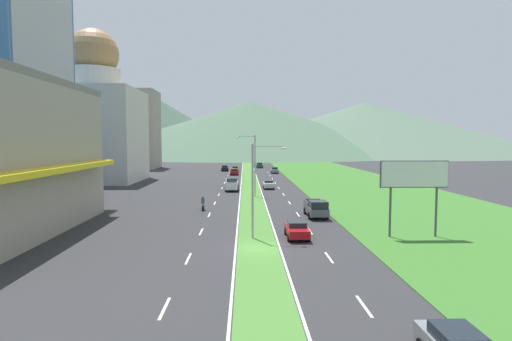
# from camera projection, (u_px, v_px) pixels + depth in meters

# --- Properties ---
(ground_plane) EXTENTS (600.00, 600.00, 0.00)m
(ground_plane) POSITION_uv_depth(u_px,v_px,m) (258.00, 249.00, 32.14)
(ground_plane) COLOR #2D2D30
(grass_median) EXTENTS (3.20, 240.00, 0.06)m
(grass_median) POSITION_uv_depth(u_px,v_px,m) (249.00, 178.00, 91.96)
(grass_median) COLOR #477F33
(grass_median) RESTS_ON ground_plane
(grass_verge_right) EXTENTS (24.00, 240.00, 0.06)m
(grass_verge_right) POSITION_uv_depth(u_px,v_px,m) (340.00, 178.00, 92.52)
(grass_verge_right) COLOR #387028
(grass_verge_right) RESTS_ON ground_plane
(lane_dash_left_1) EXTENTS (0.16, 2.80, 0.01)m
(lane_dash_left_1) POSITION_uv_depth(u_px,v_px,m) (165.00, 308.00, 20.78)
(lane_dash_left_1) COLOR silver
(lane_dash_left_1) RESTS_ON ground_plane
(lane_dash_left_2) EXTENTS (0.16, 2.80, 0.01)m
(lane_dash_left_2) POSITION_uv_depth(u_px,v_px,m) (188.00, 259.00, 29.50)
(lane_dash_left_2) COLOR silver
(lane_dash_left_2) RESTS_ON ground_plane
(lane_dash_left_3) EXTENTS (0.16, 2.80, 0.01)m
(lane_dash_left_3) POSITION_uv_depth(u_px,v_px,m) (201.00, 232.00, 38.22)
(lane_dash_left_3) COLOR silver
(lane_dash_left_3) RESTS_ON ground_plane
(lane_dash_left_4) EXTENTS (0.16, 2.80, 0.01)m
(lane_dash_left_4) POSITION_uv_depth(u_px,v_px,m) (209.00, 215.00, 46.94)
(lane_dash_left_4) COLOR silver
(lane_dash_left_4) RESTS_ON ground_plane
(lane_dash_left_5) EXTENTS (0.16, 2.80, 0.01)m
(lane_dash_left_5) POSITION_uv_depth(u_px,v_px,m) (215.00, 203.00, 55.66)
(lane_dash_left_5) COLOR silver
(lane_dash_left_5) RESTS_ON ground_plane
(lane_dash_left_6) EXTENTS (0.16, 2.80, 0.01)m
(lane_dash_left_6) POSITION_uv_depth(u_px,v_px,m) (219.00, 195.00, 64.38)
(lane_dash_left_6) COLOR silver
(lane_dash_left_6) RESTS_ON ground_plane
(lane_dash_left_7) EXTENTS (0.16, 2.80, 0.01)m
(lane_dash_left_7) POSITION_uv_depth(u_px,v_px,m) (222.00, 188.00, 73.10)
(lane_dash_left_7) COLOR silver
(lane_dash_left_7) RESTS_ON ground_plane
(lane_dash_left_8) EXTENTS (0.16, 2.80, 0.01)m
(lane_dash_left_8) POSITION_uv_depth(u_px,v_px,m) (224.00, 183.00, 81.82)
(lane_dash_left_8) COLOR silver
(lane_dash_left_8) RESTS_ON ground_plane
(lane_dash_left_9) EXTENTS (0.16, 2.80, 0.01)m
(lane_dash_left_9) POSITION_uv_depth(u_px,v_px,m) (226.00, 179.00, 90.53)
(lane_dash_left_9) COLOR silver
(lane_dash_left_9) RESTS_ON ground_plane
(lane_dash_left_10) EXTENTS (0.16, 2.80, 0.01)m
(lane_dash_left_10) POSITION_uv_depth(u_px,v_px,m) (228.00, 176.00, 99.25)
(lane_dash_left_10) COLOR silver
(lane_dash_left_10) RESTS_ON ground_plane
(lane_dash_left_11) EXTENTS (0.16, 2.80, 0.01)m
(lane_dash_left_11) POSITION_uv_depth(u_px,v_px,m) (229.00, 173.00, 107.97)
(lane_dash_left_11) COLOR silver
(lane_dash_left_11) RESTS_ON ground_plane
(lane_dash_right_1) EXTENTS (0.16, 2.80, 0.01)m
(lane_dash_right_1) POSITION_uv_depth(u_px,v_px,m) (364.00, 306.00, 21.06)
(lane_dash_right_1) COLOR silver
(lane_dash_right_1) RESTS_ON ground_plane
(lane_dash_right_2) EXTENTS (0.16, 2.80, 0.01)m
(lane_dash_right_2) POSITION_uv_depth(u_px,v_px,m) (329.00, 258.00, 29.78)
(lane_dash_right_2) COLOR silver
(lane_dash_right_2) RESTS_ON ground_plane
(lane_dash_right_3) EXTENTS (0.16, 2.80, 0.01)m
(lane_dash_right_3) POSITION_uv_depth(u_px,v_px,m) (310.00, 231.00, 38.50)
(lane_dash_right_3) COLOR silver
(lane_dash_right_3) RESTS_ON ground_plane
(lane_dash_right_4) EXTENTS (0.16, 2.80, 0.01)m
(lane_dash_right_4) POSITION_uv_depth(u_px,v_px,m) (298.00, 214.00, 47.22)
(lane_dash_right_4) COLOR silver
(lane_dash_right_4) RESTS_ON ground_plane
(lane_dash_right_5) EXTENTS (0.16, 2.80, 0.01)m
(lane_dash_right_5) POSITION_uv_depth(u_px,v_px,m) (290.00, 203.00, 55.94)
(lane_dash_right_5) COLOR silver
(lane_dash_right_5) RESTS_ON ground_plane
(lane_dash_right_6) EXTENTS (0.16, 2.80, 0.01)m
(lane_dash_right_6) POSITION_uv_depth(u_px,v_px,m) (284.00, 194.00, 64.66)
(lane_dash_right_6) COLOR silver
(lane_dash_right_6) RESTS_ON ground_plane
(lane_dash_right_7) EXTENTS (0.16, 2.80, 0.01)m
(lane_dash_right_7) POSITION_uv_depth(u_px,v_px,m) (279.00, 188.00, 73.38)
(lane_dash_right_7) COLOR silver
(lane_dash_right_7) RESTS_ON ground_plane
(lane_dash_right_8) EXTENTS (0.16, 2.80, 0.01)m
(lane_dash_right_8) POSITION_uv_depth(u_px,v_px,m) (275.00, 183.00, 82.10)
(lane_dash_right_8) COLOR silver
(lane_dash_right_8) RESTS_ON ground_plane
(lane_dash_right_9) EXTENTS (0.16, 2.80, 0.01)m
(lane_dash_right_9) POSITION_uv_depth(u_px,v_px,m) (272.00, 179.00, 90.81)
(lane_dash_right_9) COLOR silver
(lane_dash_right_9) RESTS_ON ground_plane
(lane_dash_right_10) EXTENTS (0.16, 2.80, 0.01)m
(lane_dash_right_10) POSITION_uv_depth(u_px,v_px,m) (270.00, 175.00, 99.53)
(lane_dash_right_10) COLOR silver
(lane_dash_right_10) RESTS_ON ground_plane
(lane_dash_right_11) EXTENTS (0.16, 2.80, 0.01)m
(lane_dash_right_11) POSITION_uv_depth(u_px,v_px,m) (268.00, 173.00, 108.25)
(lane_dash_right_11) COLOR silver
(lane_dash_right_11) RESTS_ON ground_plane
(edge_line_median_left) EXTENTS (0.16, 240.00, 0.01)m
(edge_line_median_left) POSITION_uv_depth(u_px,v_px,m) (242.00, 178.00, 91.91)
(edge_line_median_left) COLOR silver
(edge_line_median_left) RESTS_ON ground_plane
(edge_line_median_right) EXTENTS (0.16, 240.00, 0.01)m
(edge_line_median_right) POSITION_uv_depth(u_px,v_px,m) (257.00, 178.00, 92.01)
(edge_line_median_right) COLOR silver
(edge_line_median_right) RESTS_ON ground_plane
(domed_building) EXTENTS (17.80, 17.80, 31.13)m
(domed_building) POSITION_uv_depth(u_px,v_px,m) (95.00, 121.00, 84.36)
(domed_building) COLOR beige
(domed_building) RESTS_ON ground_plane
(midrise_colored) EXTENTS (12.52, 12.52, 23.49)m
(midrise_colored) POSITION_uv_depth(u_px,v_px,m) (136.00, 130.00, 123.81)
(midrise_colored) COLOR #9E9384
(midrise_colored) RESTS_ON ground_plane
(hill_far_left) EXTENTS (132.61, 132.61, 38.74)m
(hill_far_left) POSITION_uv_depth(u_px,v_px,m) (158.00, 125.00, 296.97)
(hill_far_left) COLOR #3D5647
(hill_far_left) RESTS_ON ground_plane
(hill_far_center) EXTENTS (208.90, 208.90, 32.68)m
(hill_far_center) POSITION_uv_depth(u_px,v_px,m) (250.00, 128.00, 258.44)
(hill_far_center) COLOR #47664C
(hill_far_center) RESTS_ON ground_plane
(hill_far_right) EXTENTS (221.51, 221.51, 33.88)m
(hill_far_right) POSITION_uv_depth(u_px,v_px,m) (364.00, 128.00, 276.64)
(hill_far_right) COLOR #516B56
(hill_far_right) RESTS_ON ground_plane
(street_lamp_near) EXTENTS (3.02, 0.48, 8.19)m
(street_lamp_near) POSITION_uv_depth(u_px,v_px,m) (257.00, 184.00, 35.16)
(street_lamp_near) COLOR #99999E
(street_lamp_near) RESTS_ON ground_plane
(street_lamp_mid) EXTENTS (2.92, 0.28, 9.30)m
(street_lamp_mid) POSITION_uv_depth(u_px,v_px,m) (253.00, 161.00, 61.69)
(street_lamp_mid) COLOR #99999E
(street_lamp_mid) RESTS_ON ground_plane
(billboard_roadside) EXTENTS (6.01, 0.28, 6.76)m
(billboard_roadside) POSITION_uv_depth(u_px,v_px,m) (414.00, 178.00, 35.62)
(billboard_roadside) COLOR #4C4C51
(billboard_roadside) RESTS_ON ground_plane
(car_0) EXTENTS (1.96, 4.57, 1.59)m
(car_0) POSITION_uv_depth(u_px,v_px,m) (260.00, 165.00, 127.99)
(car_0) COLOR #0C5128
(car_0) RESTS_ON ground_plane
(car_1) EXTENTS (1.85, 4.47, 1.57)m
(car_1) POSITION_uv_depth(u_px,v_px,m) (275.00, 170.00, 106.56)
(car_1) COLOR slate
(car_1) RESTS_ON ground_plane
(car_2) EXTENTS (2.04, 4.15, 1.55)m
(car_2) POSITION_uv_depth(u_px,v_px,m) (234.00, 172.00, 101.09)
(car_2) COLOR maroon
(car_2) RESTS_ON ground_plane
(car_3) EXTENTS (2.04, 4.54, 1.43)m
(car_3) POSITION_uv_depth(u_px,v_px,m) (233.00, 182.00, 76.17)
(car_3) COLOR black
(car_3) RESTS_ON ground_plane
(car_4) EXTENTS (1.90, 4.43, 1.46)m
(car_4) POSITION_uv_depth(u_px,v_px,m) (235.00, 169.00, 112.35)
(car_4) COLOR yellow
(car_4) RESTS_ON ground_plane
(car_6) EXTENTS (1.88, 4.28, 1.46)m
(car_6) POSITION_uv_depth(u_px,v_px,m) (268.00, 184.00, 72.46)
(car_6) COLOR #B2B2B7
(car_6) RESTS_ON ground_plane
(car_7) EXTENTS (1.91, 4.59, 1.62)m
(car_7) POSITION_uv_depth(u_px,v_px,m) (225.00, 168.00, 114.44)
(car_7) COLOR black
(car_7) RESTS_ON ground_plane
(car_8) EXTENTS (1.93, 4.10, 1.43)m
(car_8) POSITION_uv_depth(u_px,v_px,m) (297.00, 229.00, 35.77)
(car_8) COLOR maroon
(car_8) RESTS_ON ground_plane
(pickup_truck_0) EXTENTS (2.18, 5.40, 2.00)m
(pickup_truck_0) POSITION_uv_depth(u_px,v_px,m) (316.00, 208.00, 45.46)
(pickup_truck_0) COLOR #515459
(pickup_truck_0) RESTS_ON ground_plane
(pickup_truck_1) EXTENTS (2.18, 5.40, 2.00)m
(pickup_truck_1) POSITION_uv_depth(u_px,v_px,m) (232.00, 185.00, 69.93)
(pickup_truck_1) COLOR silver
(pickup_truck_1) RESTS_ON ground_plane
(motorcycle_rider) EXTENTS (0.36, 2.00, 1.80)m
(motorcycle_rider) POSITION_uv_depth(u_px,v_px,m) (203.00, 204.00, 49.97)
(motorcycle_rider) COLOR black
(motorcycle_rider) RESTS_ON ground_plane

